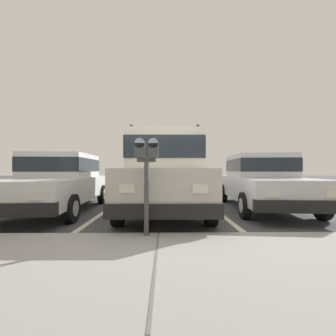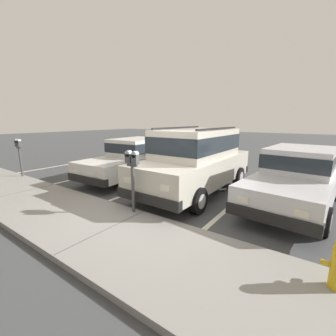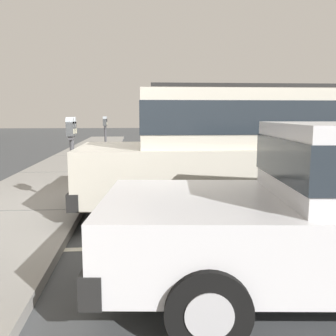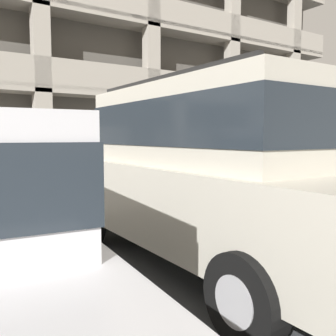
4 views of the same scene
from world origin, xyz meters
name	(u,v)px [view 2 (image 2 of 4)]	position (x,y,z in m)	size (l,w,h in m)	color
ground_plane	(149,215)	(0.00, 0.00, -0.05)	(80.00, 80.00, 0.10)	#444749
sidewalk	(107,232)	(0.00, 1.30, 0.06)	(40.00, 2.20, 0.12)	gray
parking_stall_lines	(142,189)	(1.49, -1.40, 0.00)	(12.02, 4.80, 0.01)	silver
silver_suv	(196,158)	(-0.11, -2.17, 1.09)	(2.06, 4.80, 2.03)	beige
red_sedan	(297,175)	(-2.85, -2.70, 0.82)	(2.13, 4.62, 1.54)	silver
dark_hatchback	(134,157)	(2.74, -2.40, 0.82)	(2.00, 4.56, 1.54)	silver
parking_meter_near	(132,167)	(0.18, 0.35, 1.20)	(0.35, 0.12, 1.45)	#47474C
parking_meter_far	(19,149)	(6.13, 0.31, 1.19)	(0.35, 0.12, 1.44)	#47474C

